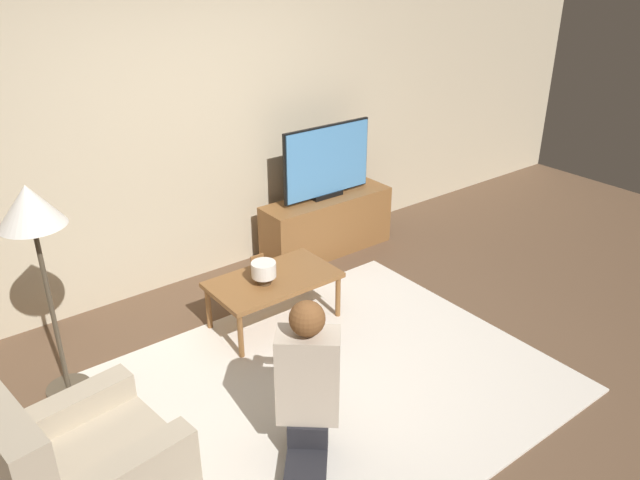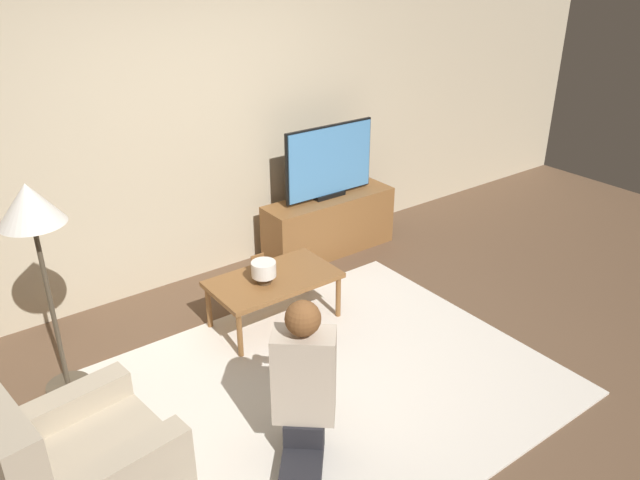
# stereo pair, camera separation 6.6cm
# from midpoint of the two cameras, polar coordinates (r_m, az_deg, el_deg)

# --- Properties ---
(ground_plane) EXTENTS (10.00, 10.00, 0.00)m
(ground_plane) POSITION_cam_midpoint_polar(r_m,az_deg,el_deg) (4.20, 0.44, -13.31)
(ground_plane) COLOR brown
(wall_back) EXTENTS (10.00, 0.06, 2.60)m
(wall_back) POSITION_cam_midpoint_polar(r_m,az_deg,el_deg) (5.11, -13.14, 9.77)
(wall_back) COLOR beige
(wall_back) RESTS_ON ground_plane
(rug) EXTENTS (2.83, 2.28, 0.02)m
(rug) POSITION_cam_midpoint_polar(r_m,az_deg,el_deg) (4.20, 0.44, -13.22)
(rug) COLOR silver
(rug) RESTS_ON ground_plane
(tv_stand) EXTENTS (1.27, 0.37, 0.55)m
(tv_stand) POSITION_cam_midpoint_polar(r_m,az_deg,el_deg) (5.77, 0.31, 1.41)
(tv_stand) COLOR brown
(tv_stand) RESTS_ON ground_plane
(tv) EXTENTS (0.92, 0.08, 0.67)m
(tv) POSITION_cam_midpoint_polar(r_m,az_deg,el_deg) (5.55, 0.31, 7.18)
(tv) COLOR black
(tv) RESTS_ON tv_stand
(coffee_table) EXTENTS (0.95, 0.54, 0.40)m
(coffee_table) POSITION_cam_midpoint_polar(r_m,az_deg,el_deg) (4.65, -4.68, -3.89)
(coffee_table) COLOR brown
(coffee_table) RESTS_ON ground_plane
(floor_lamp) EXTENTS (0.38, 0.38, 1.43)m
(floor_lamp) POSITION_cam_midpoint_polar(r_m,az_deg,el_deg) (3.91, -25.24, 1.58)
(floor_lamp) COLOR #4C4233
(floor_lamp) RESTS_ON ground_plane
(person_kneeling) EXTENTS (0.69, 0.75, 0.99)m
(person_kneeling) POSITION_cam_midpoint_polar(r_m,az_deg,el_deg) (3.44, -1.68, -12.84)
(person_kneeling) COLOR #232328
(person_kneeling) RESTS_ON rug
(picture_frame) EXTENTS (0.11, 0.01, 0.15)m
(picture_frame) POSITION_cam_midpoint_polar(r_m,az_deg,el_deg) (4.67, -6.15, -2.21)
(picture_frame) COLOR brown
(picture_frame) RESTS_ON coffee_table
(table_lamp) EXTENTS (0.18, 0.18, 0.17)m
(table_lamp) POSITION_cam_midpoint_polar(r_m,az_deg,el_deg) (4.51, -5.58, -2.83)
(table_lamp) COLOR #4C3823
(table_lamp) RESTS_ON coffee_table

